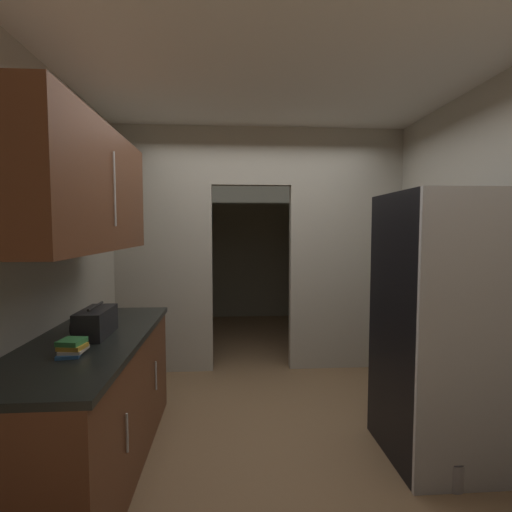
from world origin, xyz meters
The scene contains 11 objects.
ground centered at (0.00, 0.00, 0.00)m, with size 20.00×20.00×0.00m, color brown.
kitchen_overhead_slab centered at (0.00, 0.43, 2.72)m, with size 3.57×6.90×0.06m, color silver.
kitchen_partition centered at (0.03, 1.45, 1.43)m, with size 3.17×0.12×2.69m.
adjoining_room_shell centered at (0.00, 3.27, 1.35)m, with size 3.17×2.71×2.69m.
kitchen_flank_left centered at (-1.64, -0.53, 1.35)m, with size 0.10×3.95×2.69m, color #ADA899.
refrigerator centered at (1.15, -0.32, 0.91)m, with size 0.82×0.80×1.83m.
lower_cabinet_run centered at (-1.24, -0.32, 0.44)m, with size 0.69×1.87×0.89m.
upper_cabinet_counterside centered at (-1.24, -0.32, 1.83)m, with size 0.36×1.68×0.78m.
boombox centered at (-1.22, -0.28, 0.98)m, with size 0.18×0.38×0.20m.
book_stack centered at (-1.22, -0.67, 0.93)m, with size 0.16×0.18×0.09m.
paint_can centered at (1.02, -0.64, 0.09)m, with size 0.15×0.15×0.18m.
Camera 1 is at (-0.34, -2.79, 1.58)m, focal length 26.73 mm.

